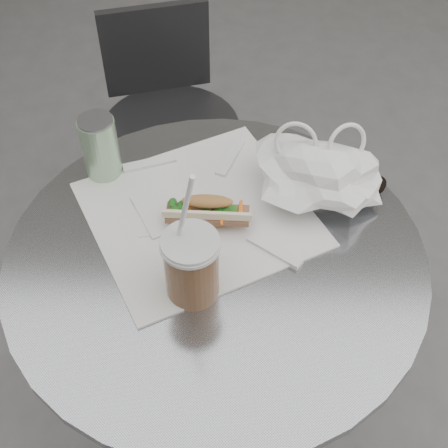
{
  "coord_description": "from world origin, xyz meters",
  "views": [
    {
      "loc": [
        0.04,
        -0.49,
        1.62
      ],
      "look_at": [
        0.01,
        0.23,
        0.79
      ],
      "focal_mm": 50.0,
      "sensor_mm": 36.0,
      "label": 1
    }
  ],
  "objects_px": {
    "cafe_table": "(217,334)",
    "chair_far": "(171,154)",
    "banh_mi": "(208,212)",
    "sunglasses": "(361,190)",
    "drink_can": "(100,147)",
    "iced_coffee": "(191,265)"
  },
  "relations": [
    {
      "from": "cafe_table",
      "to": "iced_coffee",
      "type": "xyz_separation_m",
      "value": [
        -0.03,
        -0.08,
        0.34
      ]
    },
    {
      "from": "cafe_table",
      "to": "sunglasses",
      "type": "distance_m",
      "value": 0.43
    },
    {
      "from": "banh_mi",
      "to": "drink_can",
      "type": "xyz_separation_m",
      "value": [
        -0.21,
        0.13,
        0.03
      ]
    },
    {
      "from": "banh_mi",
      "to": "iced_coffee",
      "type": "distance_m",
      "value": 0.16
    },
    {
      "from": "banh_mi",
      "to": "drink_can",
      "type": "bearing_deg",
      "value": 149.82
    },
    {
      "from": "chair_far",
      "to": "banh_mi",
      "type": "bearing_deg",
      "value": 88.01
    },
    {
      "from": "chair_far",
      "to": "sunglasses",
      "type": "relative_size",
      "value": 7.3
    },
    {
      "from": "banh_mi",
      "to": "sunglasses",
      "type": "relative_size",
      "value": 1.87
    },
    {
      "from": "iced_coffee",
      "to": "drink_can",
      "type": "xyz_separation_m",
      "value": [
        -0.2,
        0.28,
        -0.0
      ]
    },
    {
      "from": "cafe_table",
      "to": "iced_coffee",
      "type": "height_order",
      "value": "iced_coffee"
    },
    {
      "from": "cafe_table",
      "to": "chair_far",
      "type": "bearing_deg",
      "value": 103.63
    },
    {
      "from": "sunglasses",
      "to": "drink_can",
      "type": "bearing_deg",
      "value": 154.2
    },
    {
      "from": "cafe_table",
      "to": "chair_far",
      "type": "xyz_separation_m",
      "value": [
        -0.17,
        0.71,
        -0.13
      ]
    },
    {
      "from": "chair_far",
      "to": "iced_coffee",
      "type": "xyz_separation_m",
      "value": [
        0.14,
        -0.79,
        0.48
      ]
    },
    {
      "from": "banh_mi",
      "to": "iced_coffee",
      "type": "relative_size",
      "value": 0.67
    },
    {
      "from": "cafe_table",
      "to": "iced_coffee",
      "type": "distance_m",
      "value": 0.35
    },
    {
      "from": "sunglasses",
      "to": "drink_can",
      "type": "distance_m",
      "value": 0.51
    },
    {
      "from": "cafe_table",
      "to": "chair_far",
      "type": "distance_m",
      "value": 0.74
    },
    {
      "from": "chair_far",
      "to": "banh_mi",
      "type": "height_order",
      "value": "banh_mi"
    },
    {
      "from": "banh_mi",
      "to": "sunglasses",
      "type": "xyz_separation_m",
      "value": [
        0.29,
        0.08,
        -0.02
      ]
    },
    {
      "from": "chair_far",
      "to": "iced_coffee",
      "type": "bearing_deg",
      "value": 84.23
    },
    {
      "from": "cafe_table",
      "to": "banh_mi",
      "type": "xyz_separation_m",
      "value": [
        -0.02,
        0.07,
        0.31
      ]
    }
  ]
}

